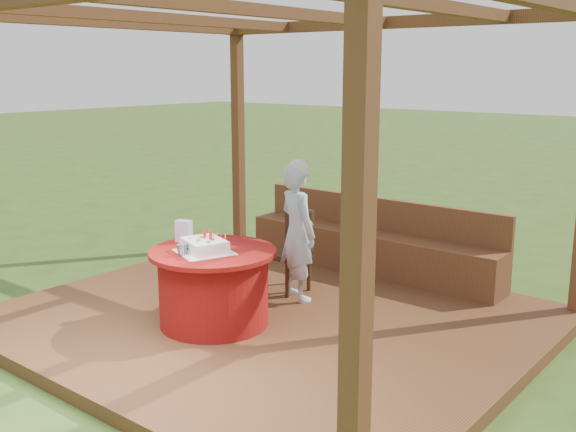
% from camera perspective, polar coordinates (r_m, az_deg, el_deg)
% --- Properties ---
extents(ground, '(60.00, 60.00, 0.00)m').
position_cam_1_polar(ground, '(6.25, -1.46, -9.37)').
color(ground, '#2E4D19').
rests_on(ground, ground).
extents(deck, '(4.50, 4.00, 0.12)m').
position_cam_1_polar(deck, '(6.23, -1.46, -8.86)').
color(deck, brown).
rests_on(deck, ground).
extents(pergola, '(4.50, 4.00, 2.72)m').
position_cam_1_polar(pergola, '(5.81, -1.59, 13.26)').
color(pergola, brown).
rests_on(pergola, deck).
extents(bench, '(3.00, 0.42, 0.80)m').
position_cam_1_polar(bench, '(7.46, 7.10, -2.72)').
color(bench, brown).
rests_on(bench, deck).
extents(table, '(1.10, 1.10, 0.67)m').
position_cam_1_polar(table, '(5.92, -6.31, -5.96)').
color(table, maroon).
rests_on(table, deck).
extents(chair, '(0.42, 0.42, 0.83)m').
position_cam_1_polar(chair, '(6.77, 0.38, -2.61)').
color(chair, '#3A2012').
rests_on(chair, deck).
extents(elderly_woman, '(0.56, 0.47, 1.37)m').
position_cam_1_polar(elderly_woman, '(6.44, 0.82, -1.18)').
color(elderly_woman, '#8EB6D3').
rests_on(elderly_woman, deck).
extents(birthday_cake, '(0.56, 0.56, 0.19)m').
position_cam_1_polar(birthday_cake, '(5.74, -7.08, -2.52)').
color(birthday_cake, white).
rests_on(birthday_cake, table).
extents(gift_bag, '(0.16, 0.12, 0.20)m').
position_cam_1_polar(gift_bag, '(6.12, -8.81, -1.27)').
color(gift_bag, '#D288B5').
rests_on(gift_bag, table).
extents(drinking_glass, '(0.11, 0.11, 0.10)m').
position_cam_1_polar(drinking_glass, '(5.67, -8.94, -2.87)').
color(drinking_glass, white).
rests_on(drinking_glass, table).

